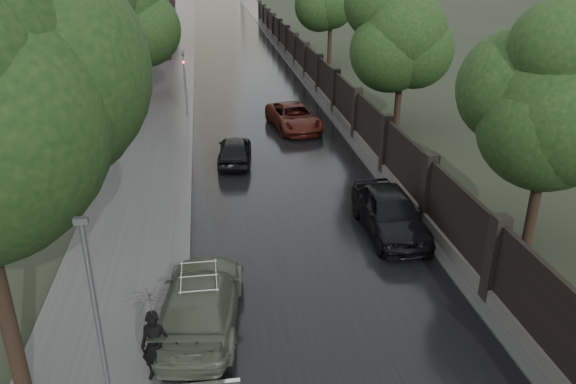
{
  "coord_description": "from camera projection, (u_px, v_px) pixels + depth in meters",
  "views": [
    {
      "loc": [
        -3.12,
        -7.59,
        9.41
      ],
      "look_at": [
        -0.5,
        10.16,
        1.5
      ],
      "focal_mm": 35.0,
      "sensor_mm": 36.0,
      "label": 1
    }
  ],
  "objects": [
    {
      "name": "pedestrian_umbrella",
      "position": [
        151.0,
        311.0,
        12.34
      ],
      "size": [
        1.24,
        1.26,
        2.83
      ],
      "rotation": [
        0.0,
        0.0,
        -0.2
      ],
      "color": "black",
      "rests_on": "sidewalk_left"
    },
    {
      "name": "tree_left_far",
      "position": [
        123.0,
        18.0,
        35.05
      ],
      "size": [
        4.25,
        4.25,
        7.39
      ],
      "color": "black",
      "rests_on": "ground"
    },
    {
      "name": "lamp_post",
      "position": [
        99.0,
        333.0,
        10.64
      ],
      "size": [
        0.25,
        0.12,
        5.11
      ],
      "color": "#59595E",
      "rests_on": "ground"
    },
    {
      "name": "volga_sedan",
      "position": [
        201.0,
        301.0,
        14.92
      ],
      "size": [
        2.69,
        5.27,
        1.46
      ],
      "primitive_type": "imported",
      "rotation": [
        0.0,
        0.0,
        3.01
      ],
      "color": "#43493B",
      "rests_on": "ground"
    },
    {
      "name": "car_right_near",
      "position": [
        390.0,
        212.0,
        19.75
      ],
      "size": [
        1.96,
        4.71,
        1.6
      ],
      "primitive_type": "imported",
      "rotation": [
        0.0,
        0.0,
        0.02
      ],
      "color": "black",
      "rests_on": "ground"
    },
    {
      "name": "fence_right",
      "position": [
        314.0,
        73.0,
        40.27
      ],
      "size": [
        0.45,
        75.72,
        2.7
      ],
      "color": "#383533",
      "rests_on": "ground"
    },
    {
      "name": "traffic_light",
      "position": [
        185.0,
        78.0,
        32.16
      ],
      "size": [
        0.16,
        0.32,
        4.0
      ],
      "color": "#59595E",
      "rests_on": "ground"
    },
    {
      "name": "tree_right_b",
      "position": [
        403.0,
        36.0,
        30.0
      ],
      "size": [
        4.08,
        4.08,
        7.01
      ],
      "color": "black",
      "rests_on": "ground"
    },
    {
      "name": "car_right_far",
      "position": [
        294.0,
        117.0,
        31.05
      ],
      "size": [
        2.91,
        5.17,
        1.36
      ],
      "primitive_type": "imported",
      "rotation": [
        0.0,
        0.0,
        0.14
      ],
      "color": "#34110B",
      "rests_on": "ground"
    },
    {
      "name": "hatchback_left",
      "position": [
        235.0,
        150.0,
        26.2
      ],
      "size": [
        1.88,
        3.9,
        1.28
      ],
      "primitive_type": "imported",
      "rotation": [
        0.0,
        0.0,
        3.04
      ],
      "color": "black",
      "rests_on": "ground"
    },
    {
      "name": "tree_right_a",
      "position": [
        554.0,
        103.0,
        17.33
      ],
      "size": [
        4.08,
        4.08,
        7.01
      ],
      "color": "black",
      "rests_on": "ground"
    },
    {
      "name": "tree_right_c",
      "position": [
        331.0,
        4.0,
        46.29
      ],
      "size": [
        4.08,
        4.08,
        7.01
      ],
      "color": "black",
      "rests_on": "ground"
    }
  ]
}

